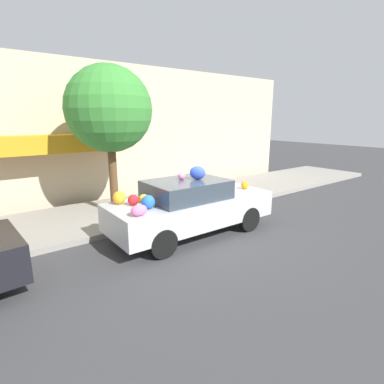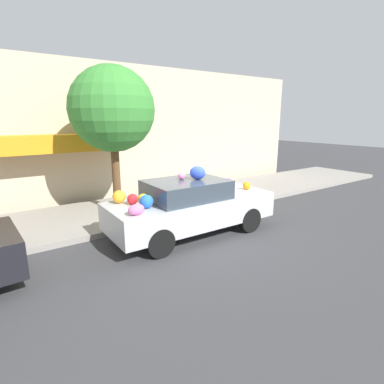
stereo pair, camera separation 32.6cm
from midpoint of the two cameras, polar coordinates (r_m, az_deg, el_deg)
The scene contains 6 objects.
ground_plane at distance 7.90m, azimuth 1.48°, elevation -8.06°, with size 60.00×60.00×0.00m, color #38383A.
sidewalk_curb at distance 10.06m, azimuth -7.65°, elevation -2.88°, with size 24.00×3.20×0.15m.
building_facade at distance 11.60m, azimuth -13.87°, elevation 10.87°, with size 18.00×1.20×4.89m.
street_tree at distance 9.14m, azimuth -13.95°, elevation 14.96°, with size 2.44×2.44×4.28m.
fire_hydrant at distance 9.76m, azimuth 1.87°, elevation -0.73°, with size 0.20×0.20×0.70m.
art_car at distance 7.68m, azimuth 0.91°, elevation -2.62°, with size 4.34×1.71×1.79m.
Camera 2 is at (-4.22, -6.00, 2.95)m, focal length 28.00 mm.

